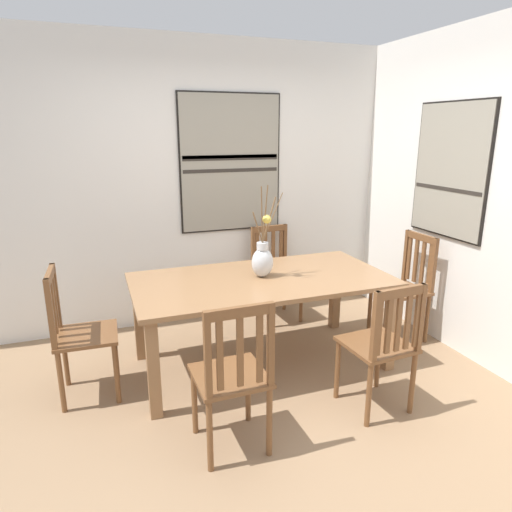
{
  "coord_description": "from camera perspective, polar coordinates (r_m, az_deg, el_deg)",
  "views": [
    {
      "loc": [
        -1.09,
        -2.48,
        1.87
      ],
      "look_at": [
        0.09,
        0.75,
        0.91
      ],
      "focal_mm": 31.69,
      "sensor_mm": 36.0,
      "label": 1
    }
  ],
  "objects": [
    {
      "name": "wall_back",
      "position": [
        4.5,
        -6.06,
        8.89
      ],
      "size": [
        6.4,
        0.12,
        2.7
      ],
      "primitive_type": "cube",
      "color": "silver",
      "rests_on": "ground_plane"
    },
    {
      "name": "painting_on_side_wall",
      "position": [
        4.23,
        23.35,
        9.88
      ],
      "size": [
        0.05,
        0.83,
        1.13
      ],
      "color": "black"
    },
    {
      "name": "chair_3",
      "position": [
        3.46,
        -21.57,
        -8.93
      ],
      "size": [
        0.44,
        0.44,
        0.96
      ],
      "color": "brown",
      "rests_on": "ground_plane"
    },
    {
      "name": "chair_2",
      "position": [
        4.35,
        18.37,
        -3.5
      ],
      "size": [
        0.43,
        0.43,
        0.97
      ],
      "color": "brown",
      "rests_on": "ground_plane"
    },
    {
      "name": "painting_on_back_wall",
      "position": [
        4.48,
        -3.23,
        11.59
      ],
      "size": [
        1.01,
        0.05,
        1.31
      ],
      "color": "black"
    },
    {
      "name": "chair_0",
      "position": [
        3.17,
        15.69,
        -10.6
      ],
      "size": [
        0.45,
        0.45,
        0.94
      ],
      "color": "brown",
      "rests_on": "ground_plane"
    },
    {
      "name": "ground_plane",
      "position": [
        3.3,
        3.14,
        -19.29
      ],
      "size": [
        6.4,
        6.4,
        0.03
      ],
      "primitive_type": "cube",
      "color": "#8E7051"
    },
    {
      "name": "dining_table",
      "position": [
        3.6,
        0.73,
        -4.18
      ],
      "size": [
        2.02,
        1.03,
        0.75
      ],
      "color": "#8E6642",
      "rests_on": "ground_plane"
    },
    {
      "name": "chair_1",
      "position": [
        4.58,
        2.37,
        -1.86
      ],
      "size": [
        0.45,
        0.45,
        0.94
      ],
      "color": "brown",
      "rests_on": "ground_plane"
    },
    {
      "name": "centerpiece_vase",
      "position": [
        3.56,
        0.85,
        -0.3
      ],
      "size": [
        0.27,
        0.22,
        0.74
      ],
      "color": "silver",
      "rests_on": "dining_table"
    },
    {
      "name": "chair_4",
      "position": [
        2.71,
        -2.94,
        -14.79
      ],
      "size": [
        0.43,
        0.43,
        0.98
      ],
      "color": "brown",
      "rests_on": "ground_plane"
    }
  ]
}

